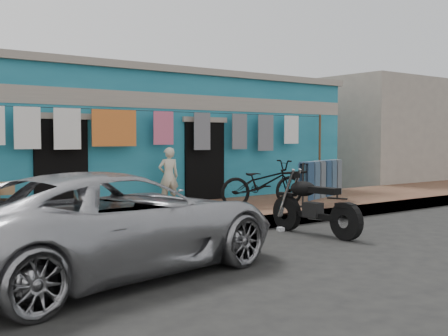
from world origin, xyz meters
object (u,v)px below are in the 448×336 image
seated_person (169,176)px  car (113,221)px  motorcycle (315,204)px  jeans_rack (321,181)px  bicycle (263,178)px

seated_person → car: bearing=63.4°
car → motorcycle: size_ratio=2.73×
motorcycle → jeans_rack: size_ratio=0.84×
bicycle → motorcycle: 2.24m
seated_person → jeans_rack: 3.42m
jeans_rack → motorcycle: bearing=-139.2°
motorcycle → seated_person: bearing=99.5°
bicycle → motorcycle: bearing=-180.0°
motorcycle → jeans_rack: jeans_rack is taller
car → motorcycle: (4.11, 0.46, -0.12)m
jeans_rack → car: bearing=-159.8°
seated_person → motorcycle: 3.70m
bicycle → jeans_rack: bicycle is taller
bicycle → jeans_rack: (1.49, -0.30, -0.11)m
seated_person → bicycle: (1.44, -1.46, -0.02)m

